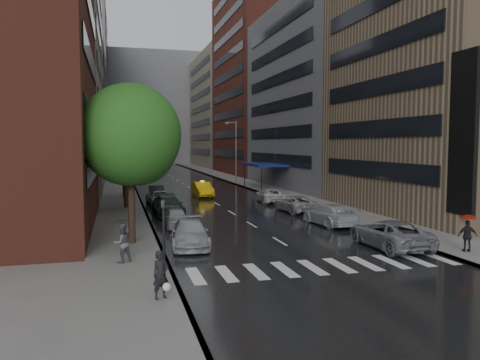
# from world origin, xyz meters

# --- Properties ---
(ground) EXTENTS (220.00, 220.00, 0.00)m
(ground) POSITION_xyz_m (0.00, 0.00, 0.00)
(ground) COLOR gray
(ground) RESTS_ON ground
(road) EXTENTS (14.00, 140.00, 0.01)m
(road) POSITION_xyz_m (0.00, 50.00, 0.01)
(road) COLOR black
(road) RESTS_ON ground
(sidewalk_left) EXTENTS (4.00, 140.00, 0.15)m
(sidewalk_left) POSITION_xyz_m (-9.00, 50.00, 0.07)
(sidewalk_left) COLOR gray
(sidewalk_left) RESTS_ON ground
(sidewalk_right) EXTENTS (4.00, 140.00, 0.15)m
(sidewalk_right) POSITION_xyz_m (9.00, 50.00, 0.07)
(sidewalk_right) COLOR gray
(sidewalk_right) RESTS_ON ground
(crosswalk) EXTENTS (13.15, 2.80, 0.01)m
(crosswalk) POSITION_xyz_m (0.20, -2.00, 0.01)
(crosswalk) COLOR silver
(crosswalk) RESTS_ON ground
(buildings_left) EXTENTS (8.00, 108.00, 38.00)m
(buildings_left) POSITION_xyz_m (-15.00, 58.79, 15.99)
(buildings_left) COLOR maroon
(buildings_left) RESTS_ON ground
(buildings_right) EXTENTS (8.05, 109.10, 36.00)m
(buildings_right) POSITION_xyz_m (15.00, 56.70, 15.03)
(buildings_right) COLOR #937A5B
(buildings_right) RESTS_ON ground
(building_far) EXTENTS (40.00, 14.00, 32.00)m
(building_far) POSITION_xyz_m (0.00, 118.00, 16.00)
(building_far) COLOR slate
(building_far) RESTS_ON ground
(tree_near) EXTENTS (5.81, 5.81, 9.26)m
(tree_near) POSITION_xyz_m (-8.60, 5.12, 6.34)
(tree_near) COLOR #382619
(tree_near) RESTS_ON ground
(tree_mid) EXTENTS (6.45, 6.45, 10.28)m
(tree_mid) POSITION_xyz_m (-8.60, 20.70, 7.04)
(tree_mid) COLOR #382619
(tree_mid) RESTS_ON ground
(tree_far) EXTENTS (5.25, 5.25, 8.36)m
(tree_far) POSITION_xyz_m (-8.60, 29.15, 5.72)
(tree_far) COLOR #382619
(tree_far) RESTS_ON ground
(taxi) EXTENTS (1.89, 4.97, 1.62)m
(taxi) POSITION_xyz_m (-0.25, 28.63, 0.81)
(taxi) COLOR #E5B10C
(taxi) RESTS_ON ground
(parked_cars_left) EXTENTS (2.64, 27.77, 1.60)m
(parked_cars_left) POSITION_xyz_m (-5.40, 15.54, 0.73)
(parked_cars_left) COLOR #9FA3A8
(parked_cars_left) RESTS_ON ground
(parked_cars_right) EXTENTS (2.70, 26.47, 1.58)m
(parked_cars_right) POSITION_xyz_m (5.40, 10.40, 0.74)
(parked_cars_right) COLOR gray
(parked_cars_right) RESTS_ON ground
(ped_bag_walker) EXTENTS (0.77, 0.66, 1.80)m
(ped_bag_walker) POSITION_xyz_m (-7.89, -5.10, 1.02)
(ped_bag_walker) COLOR black
(ped_bag_walker) RESTS_ON sidewalk_left
(ped_black_umbrella) EXTENTS (1.14, 1.05, 2.09)m
(ped_black_umbrella) POSITION_xyz_m (-9.21, 0.69, 1.38)
(ped_black_umbrella) COLOR #4E4F53
(ped_black_umbrella) RESTS_ON sidewalk_left
(ped_red_umbrella) EXTENTS (1.06, 0.82, 2.01)m
(ped_red_umbrella) POSITION_xyz_m (8.50, -1.66, 1.33)
(ped_red_umbrella) COLOR black
(ped_red_umbrella) RESTS_ON sidewalk_right
(traffic_light) EXTENTS (0.18, 0.15, 3.45)m
(traffic_light) POSITION_xyz_m (-7.60, -3.36, 2.23)
(traffic_light) COLOR black
(traffic_light) RESTS_ON sidewalk_left
(street_lamp_left) EXTENTS (1.74, 0.22, 9.00)m
(street_lamp_left) POSITION_xyz_m (-7.72, 30.00, 4.89)
(street_lamp_left) COLOR gray
(street_lamp_left) RESTS_ON sidewalk_left
(street_lamp_right) EXTENTS (1.74, 0.22, 9.00)m
(street_lamp_right) POSITION_xyz_m (7.72, 45.00, 4.89)
(street_lamp_right) COLOR gray
(street_lamp_right) RESTS_ON sidewalk_right
(awning) EXTENTS (4.00, 8.00, 3.12)m
(awning) POSITION_xyz_m (8.98, 35.00, 3.13)
(awning) COLOR navy
(awning) RESTS_ON sidewalk_right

